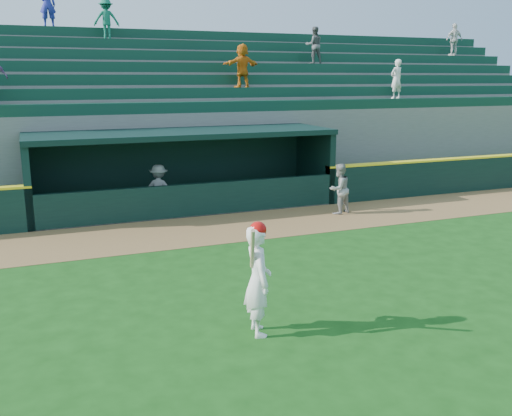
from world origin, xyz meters
The scene contains 9 objects.
ground centered at (0.00, 0.00, 0.00)m, with size 120.00×120.00×0.00m, color #134511.
warning_track centered at (0.00, 4.90, 0.01)m, with size 40.00×3.00×0.01m, color brown.
field_wall_right centered at (12.25, 6.55, 0.60)m, with size 15.50×0.30×1.20m, color black.
wall_stripe_right centered at (12.25, 6.55, 1.23)m, with size 15.50×0.32×0.06m, color yellow.
dugout_player_front centered at (4.17, 5.21, 0.77)m, with size 0.75×0.58×1.54m, color gray.
dugout_player_inside centered at (-0.91, 7.28, 0.75)m, with size 0.98×0.56×1.51m, color gray.
dugout centered at (0.00, 8.00, 1.36)m, with size 9.40×2.80×2.46m.
stands centered at (-0.01, 12.57, 2.40)m, with size 34.50×6.25×7.62m.
batter_at_plate centered at (-1.26, -1.63, 0.94)m, with size 0.55×0.82×1.89m.
Camera 1 is at (-4.50, -9.62, 4.07)m, focal length 40.00 mm.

